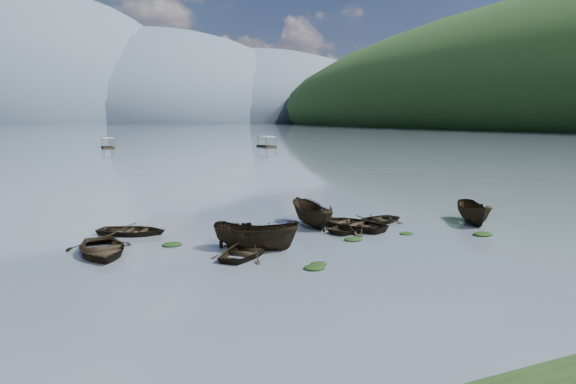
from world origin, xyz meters
name	(u,v)px	position (x,y,z in m)	size (l,w,h in m)	color
ground_plane	(385,263)	(0.00, 0.00, 0.00)	(2400.00, 2400.00, 0.00)	#545F69
haze_mtn_b	(28,123)	(-60.00, 900.00, 0.00)	(520.00, 520.00, 340.00)	#475666
haze_mtn_c	(156,123)	(140.00, 900.00, 0.00)	(520.00, 520.00, 260.00)	#475666
haze_mtn_d	(253,122)	(320.00, 900.00, 0.00)	(520.00, 520.00, 220.00)	#475666
rowboat_0	(102,255)	(-12.83, 7.36, 0.00)	(3.55, 4.97, 1.03)	black
rowboat_1	(246,255)	(-5.88, 4.14, 0.00)	(2.87, 4.02, 0.83)	black
rowboat_2	(256,250)	(-5.03, 4.96, 0.00)	(1.82, 4.85, 1.87)	black
rowboat_3	(351,228)	(2.65, 7.78, 0.00)	(3.55, 4.98, 1.03)	black
rowboat_4	(355,231)	(2.54, 7.01, 0.00)	(2.98, 4.17, 0.86)	black
rowboat_5	(474,223)	(11.18, 5.71, 0.00)	(1.71, 4.55, 1.76)	black
rowboat_6	(132,235)	(-10.75, 11.64, 0.00)	(3.02, 4.23, 0.88)	black
rowboat_7	(376,223)	(5.03, 8.47, 0.00)	(2.78, 3.89, 0.81)	black
rowboat_8	(311,226)	(0.56, 9.45, 0.00)	(1.81, 4.80, 1.86)	black
weed_clump_0	(315,269)	(-3.68, 0.51, 0.00)	(1.10, 0.90, 0.24)	black
weed_clump_1	(318,265)	(-3.20, 1.05, 0.00)	(0.90, 0.72, 0.20)	black
weed_clump_2	(353,240)	(1.04, 4.79, 0.00)	(1.15, 0.92, 0.25)	black
weed_clump_3	(406,234)	(4.92, 4.86, 0.00)	(0.88, 0.74, 0.19)	black
weed_clump_4	(483,235)	(9.02, 2.68, 0.00)	(1.26, 1.00, 0.26)	black
weed_clump_5	(172,246)	(-9.02, 7.84, 0.00)	(1.16, 0.94, 0.24)	black
weed_clump_6	(323,223)	(1.81, 10.16, 0.00)	(1.04, 0.87, 0.22)	black
weed_clump_7	(315,216)	(2.51, 12.64, 0.00)	(1.21, 0.97, 0.26)	black
pontoon_centre	(108,148)	(-4.05, 111.47, 0.00)	(2.63, 6.31, 2.42)	black
pontoon_right	(266,147)	(33.13, 100.51, 0.00)	(2.77, 6.66, 2.55)	black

